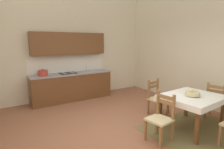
{
  "coord_description": "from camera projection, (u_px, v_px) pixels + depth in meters",
  "views": [
    {
      "loc": [
        -2.27,
        -2.92,
        1.9
      ],
      "look_at": [
        -0.01,
        0.55,
        1.17
      ],
      "focal_mm": 29.54,
      "sensor_mm": 36.0,
      "label": 1
    }
  ],
  "objects": [
    {
      "name": "kitchen_cabinetry",
      "position": [
        71.0,
        74.0,
        6.07
      ],
      "size": [
        2.64,
        0.63,
        2.2
      ],
      "color": "brown",
      "rests_on": "ground_plane"
    },
    {
      "name": "ground_plane",
      "position": [
        126.0,
        134.0,
        3.97
      ],
      "size": [
        6.23,
        6.8,
        0.1
      ],
      "primitive_type": "cube",
      "color": "#935B42"
    },
    {
      "name": "dining_table",
      "position": [
        192.0,
        101.0,
        4.02
      ],
      "size": [
        1.31,
        1.13,
        0.75
      ],
      "color": "brown",
      "rests_on": "ground_plane"
    },
    {
      "name": "wall_right",
      "position": [
        209.0,
        35.0,
        5.13
      ],
      "size": [
        0.12,
        6.8,
        4.19
      ],
      "primitive_type": "cube",
      "color": "beige",
      "rests_on": "ground_plane"
    },
    {
      "name": "area_rug",
      "position": [
        194.0,
        129.0,
        4.05
      ],
      "size": [
        2.1,
        1.6,
        0.01
      ],
      "primitive_type": "cube",
      "color": "brown",
      "rests_on": "ground_plane"
    },
    {
      "name": "dining_chair_window_side",
      "position": [
        216.0,
        102.0,
        4.55
      ],
      "size": [
        0.5,
        0.5,
        0.93
      ],
      "color": "#D1BC89",
      "rests_on": "ground_plane"
    },
    {
      "name": "dining_chair_kitchen_side",
      "position": [
        157.0,
        98.0,
        4.83
      ],
      "size": [
        0.46,
        0.46,
        0.93
      ],
      "color": "#D1BC89",
      "rests_on": "ground_plane"
    },
    {
      "name": "wall_back",
      "position": [
        70.0,
        36.0,
        6.2
      ],
      "size": [
        6.23,
        0.12,
        4.19
      ],
      "primitive_type": "cube",
      "color": "beige",
      "rests_on": "ground_plane"
    },
    {
      "name": "dining_chair_tv_side",
      "position": [
        161.0,
        119.0,
        3.56
      ],
      "size": [
        0.46,
        0.46,
        0.93
      ],
      "color": "#D1BC89",
      "rests_on": "ground_plane"
    },
    {
      "name": "fruit_bowl",
      "position": [
        193.0,
        93.0,
        3.95
      ],
      "size": [
        0.3,
        0.3,
        0.12
      ],
      "color": "beige",
      "rests_on": "dining_table"
    }
  ]
}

